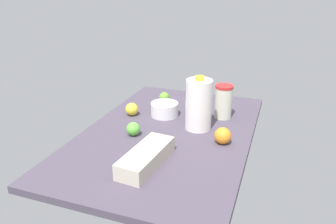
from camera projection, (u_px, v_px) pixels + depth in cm
name	position (u px, v px, depth cm)	size (l,w,h in cm)	color
countertop	(168.00, 134.00, 154.62)	(120.00, 76.00, 3.00)	#494150
mixing_bowl	(165.00, 109.00, 170.93)	(14.33, 14.33, 6.96)	silver
tumbler_cup	(223.00, 102.00, 166.62)	(8.99, 8.99, 17.36)	beige
milk_jug	(199.00, 104.00, 153.11)	(12.37, 12.37, 25.90)	white
egg_carton	(146.00, 157.00, 125.74)	(29.53, 10.72, 6.43)	beige
lime_loose	(133.00, 129.00, 149.41)	(6.29, 6.29, 6.29)	#61B73F
lime_by_jug	(164.00, 97.00, 189.62)	(5.90, 5.90, 5.90)	#66A931
lemon_near_front	(132.00, 109.00, 171.30)	(6.71, 6.71, 6.71)	yellow
orange_far_back	(223.00, 136.00, 141.85)	(7.34, 7.34, 7.34)	orange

